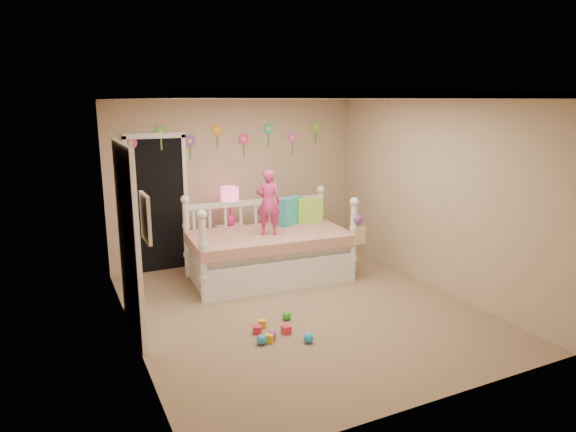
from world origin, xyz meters
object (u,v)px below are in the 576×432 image
daybed (269,237)px  nightstand (231,246)px  child (268,202)px  table_lamp (230,200)px

daybed → nightstand: bearing=117.8°
child → daybed: bearing=-91.8°
daybed → child: bearing=-112.4°
child → nightstand: size_ratio=1.39×
child → table_lamp: child is taller
daybed → table_lamp: bearing=117.8°
daybed → child: child is taller
daybed → child: 0.54m
nightstand → table_lamp: 0.73m
daybed → child: size_ratio=2.47×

